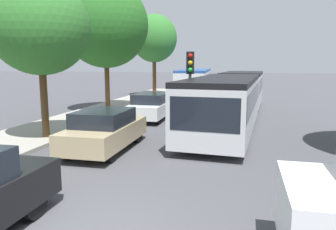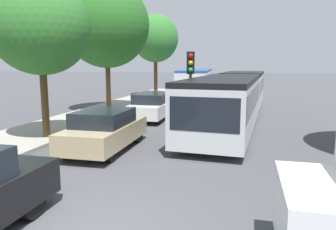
{
  "view_description": "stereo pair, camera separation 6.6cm",
  "coord_description": "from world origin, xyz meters",
  "px_view_note": "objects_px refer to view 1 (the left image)",
  "views": [
    {
      "loc": [
        2.72,
        -4.46,
        2.94
      ],
      "look_at": [
        0.2,
        6.19,
        1.2
      ],
      "focal_mm": 35.0,
      "sensor_mm": 36.0,
      "label": 1
    },
    {
      "loc": [
        2.79,
        -4.45,
        2.94
      ],
      "look_at": [
        0.2,
        6.19,
        1.2
      ],
      "focal_mm": 35.0,
      "sensor_mm": 36.0,
      "label": 2
    }
  ],
  "objects_px": {
    "queued_car_white": "(151,106)",
    "tree_left_far": "(106,27)",
    "city_bus_rear": "(195,80)",
    "tree_left_mid": "(40,27)",
    "articulated_bus": "(234,94)",
    "queued_car_tan": "(105,130)",
    "traffic_light": "(190,74)",
    "tree_left_distant": "(154,40)"
  },
  "relations": [
    {
      "from": "queued_car_white",
      "to": "tree_left_far",
      "type": "relative_size",
      "value": 0.51
    },
    {
      "from": "articulated_bus",
      "to": "traffic_light",
      "type": "bearing_deg",
      "value": -18.34
    },
    {
      "from": "articulated_bus",
      "to": "queued_car_white",
      "type": "height_order",
      "value": "articulated_bus"
    },
    {
      "from": "tree_left_distant",
      "to": "queued_car_white",
      "type": "bearing_deg",
      "value": -74.96
    },
    {
      "from": "queued_car_tan",
      "to": "tree_left_mid",
      "type": "height_order",
      "value": "tree_left_mid"
    },
    {
      "from": "articulated_bus",
      "to": "traffic_light",
      "type": "relative_size",
      "value": 4.72
    },
    {
      "from": "city_bus_rear",
      "to": "queued_car_white",
      "type": "xyz_separation_m",
      "value": [
        -0.18,
        -13.94,
        -0.66
      ]
    },
    {
      "from": "queued_car_tan",
      "to": "tree_left_far",
      "type": "bearing_deg",
      "value": 22.64
    },
    {
      "from": "queued_car_white",
      "to": "tree_left_distant",
      "type": "bearing_deg",
      "value": 14.71
    },
    {
      "from": "traffic_light",
      "to": "tree_left_mid",
      "type": "height_order",
      "value": "tree_left_mid"
    },
    {
      "from": "tree_left_mid",
      "to": "queued_car_white",
      "type": "bearing_deg",
      "value": 64.44
    },
    {
      "from": "city_bus_rear",
      "to": "tree_left_mid",
      "type": "bearing_deg",
      "value": 168.31
    },
    {
      "from": "traffic_light",
      "to": "queued_car_white",
      "type": "bearing_deg",
      "value": -151.46
    },
    {
      "from": "queued_car_tan",
      "to": "tree_left_distant",
      "type": "height_order",
      "value": "tree_left_distant"
    },
    {
      "from": "articulated_bus",
      "to": "tree_left_mid",
      "type": "xyz_separation_m",
      "value": [
        -6.82,
        -6.42,
        2.86
      ]
    },
    {
      "from": "city_bus_rear",
      "to": "tree_left_distant",
      "type": "xyz_separation_m",
      "value": [
        -3.41,
        -1.91,
        3.61
      ]
    },
    {
      "from": "queued_car_tan",
      "to": "queued_car_white",
      "type": "height_order",
      "value": "queued_car_tan"
    },
    {
      "from": "city_bus_rear",
      "to": "articulated_bus",
      "type": "bearing_deg",
      "value": -166.26
    },
    {
      "from": "city_bus_rear",
      "to": "tree_left_mid",
      "type": "relative_size",
      "value": 1.85
    },
    {
      "from": "city_bus_rear",
      "to": "tree_left_far",
      "type": "xyz_separation_m",
      "value": [
        -3.62,
        -11.62,
        3.7
      ]
    },
    {
      "from": "queued_car_tan",
      "to": "city_bus_rear",
      "type": "bearing_deg",
      "value": -0.26
    },
    {
      "from": "queued_car_tan",
      "to": "traffic_light",
      "type": "relative_size",
      "value": 1.18
    },
    {
      "from": "traffic_light",
      "to": "tree_left_far",
      "type": "height_order",
      "value": "tree_left_far"
    },
    {
      "from": "queued_car_tan",
      "to": "tree_left_distant",
      "type": "bearing_deg",
      "value": 10.29
    },
    {
      "from": "queued_car_white",
      "to": "traffic_light",
      "type": "distance_m",
      "value": 4.36
    },
    {
      "from": "articulated_bus",
      "to": "tree_left_distant",
      "type": "relative_size",
      "value": 2.24
    },
    {
      "from": "city_bus_rear",
      "to": "queued_car_white",
      "type": "height_order",
      "value": "city_bus_rear"
    },
    {
      "from": "tree_left_far",
      "to": "tree_left_distant",
      "type": "distance_m",
      "value": 9.71
    },
    {
      "from": "city_bus_rear",
      "to": "traffic_light",
      "type": "bearing_deg",
      "value": -175.55
    },
    {
      "from": "queued_car_white",
      "to": "tree_left_far",
      "type": "xyz_separation_m",
      "value": [
        -3.44,
        2.31,
        4.36
      ]
    },
    {
      "from": "tree_left_mid",
      "to": "tree_left_far",
      "type": "height_order",
      "value": "tree_left_far"
    },
    {
      "from": "queued_car_tan",
      "to": "traffic_light",
      "type": "bearing_deg",
      "value": -36.19
    },
    {
      "from": "articulated_bus",
      "to": "city_bus_rear",
      "type": "distance_m",
      "value": 13.6
    },
    {
      "from": "city_bus_rear",
      "to": "queued_car_tan",
      "type": "height_order",
      "value": "city_bus_rear"
    },
    {
      "from": "queued_car_tan",
      "to": "articulated_bus",
      "type": "bearing_deg",
      "value": -29.27
    },
    {
      "from": "city_bus_rear",
      "to": "tree_left_distant",
      "type": "bearing_deg",
      "value": 115.78
    },
    {
      "from": "traffic_light",
      "to": "tree_left_distant",
      "type": "height_order",
      "value": "tree_left_distant"
    },
    {
      "from": "articulated_bus",
      "to": "queued_car_tan",
      "type": "height_order",
      "value": "articulated_bus"
    },
    {
      "from": "queued_car_tan",
      "to": "queued_car_white",
      "type": "bearing_deg",
      "value": 1.51
    },
    {
      "from": "tree_left_far",
      "to": "tree_left_distant",
      "type": "xyz_separation_m",
      "value": [
        0.21,
        9.71,
        -0.08
      ]
    },
    {
      "from": "queued_car_white",
      "to": "tree_left_mid",
      "type": "relative_size",
      "value": 0.66
    },
    {
      "from": "queued_car_white",
      "to": "articulated_bus",
      "type": "bearing_deg",
      "value": -77.59
    }
  ]
}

